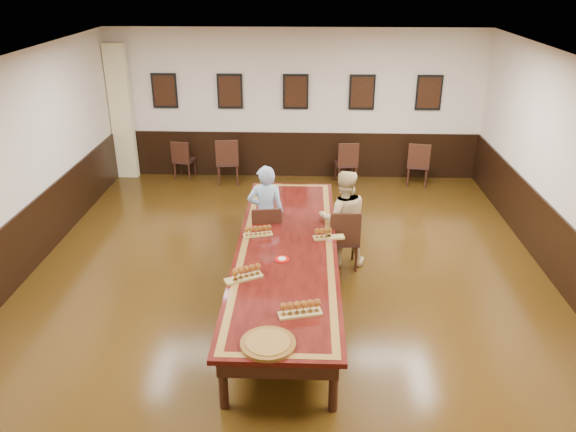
{
  "coord_description": "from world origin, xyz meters",
  "views": [
    {
      "loc": [
        0.27,
        -6.96,
        4.34
      ],
      "look_at": [
        0.0,
        0.5,
        1.0
      ],
      "focal_mm": 35.0,
      "sensor_mm": 36.0,
      "label": 1
    }
  ],
  "objects_px": {
    "chair_man": "(266,233)",
    "chair_woman": "(343,237)",
    "person_man": "(266,213)",
    "person_woman": "(343,218)",
    "spare_chair_a": "(184,159)",
    "spare_chair_b": "(227,160)",
    "conference_table": "(287,256)",
    "spare_chair_d": "(418,163)",
    "carved_platter": "(268,343)",
    "spare_chair_c": "(346,162)"
  },
  "relations": [
    {
      "from": "chair_woman",
      "to": "spare_chair_a",
      "type": "height_order",
      "value": "chair_woman"
    },
    {
      "from": "spare_chair_d",
      "to": "person_woman",
      "type": "height_order",
      "value": "person_woman"
    },
    {
      "from": "person_woman",
      "to": "person_man",
      "type": "bearing_deg",
      "value": -9.59
    },
    {
      "from": "chair_woman",
      "to": "chair_man",
      "type": "bearing_deg",
      "value": -9.67
    },
    {
      "from": "spare_chair_a",
      "to": "carved_platter",
      "type": "height_order",
      "value": "spare_chair_a"
    },
    {
      "from": "spare_chair_c",
      "to": "spare_chair_d",
      "type": "distance_m",
      "value": 1.53
    },
    {
      "from": "spare_chair_a",
      "to": "spare_chair_c",
      "type": "bearing_deg",
      "value": -171.7
    },
    {
      "from": "conference_table",
      "to": "carved_platter",
      "type": "relative_size",
      "value": 7.15
    },
    {
      "from": "chair_man",
      "to": "person_woman",
      "type": "xyz_separation_m",
      "value": [
        1.19,
        -0.02,
        0.28
      ]
    },
    {
      "from": "chair_woman",
      "to": "spare_chair_b",
      "type": "distance_m",
      "value": 4.29
    },
    {
      "from": "chair_woman",
      "to": "spare_chair_a",
      "type": "distance_m",
      "value": 5.12
    },
    {
      "from": "chair_man",
      "to": "spare_chair_a",
      "type": "height_order",
      "value": "chair_man"
    },
    {
      "from": "spare_chair_c",
      "to": "carved_platter",
      "type": "relative_size",
      "value": 1.35
    },
    {
      "from": "chair_man",
      "to": "chair_woman",
      "type": "xyz_separation_m",
      "value": [
        1.2,
        -0.13,
        0.0
      ]
    },
    {
      "from": "spare_chair_b",
      "to": "spare_chair_c",
      "type": "bearing_deg",
      "value": 174.51
    },
    {
      "from": "spare_chair_a",
      "to": "spare_chair_d",
      "type": "distance_m",
      "value": 5.09
    },
    {
      "from": "chair_woman",
      "to": "spare_chair_b",
      "type": "height_order",
      "value": "spare_chair_b"
    },
    {
      "from": "spare_chair_b",
      "to": "spare_chair_d",
      "type": "xyz_separation_m",
      "value": [
        4.08,
        0.03,
        -0.03
      ]
    },
    {
      "from": "spare_chair_b",
      "to": "spare_chair_d",
      "type": "distance_m",
      "value": 4.08
    },
    {
      "from": "person_man",
      "to": "carved_platter",
      "type": "distance_m",
      "value": 3.31
    },
    {
      "from": "spare_chair_d",
      "to": "conference_table",
      "type": "relative_size",
      "value": 0.19
    },
    {
      "from": "spare_chair_a",
      "to": "carved_platter",
      "type": "xyz_separation_m",
      "value": [
        2.35,
        -6.98,
        0.33
      ]
    },
    {
      "from": "spare_chair_a",
      "to": "carved_platter",
      "type": "distance_m",
      "value": 7.38
    },
    {
      "from": "spare_chair_a",
      "to": "spare_chair_d",
      "type": "height_order",
      "value": "spare_chair_d"
    },
    {
      "from": "spare_chair_d",
      "to": "spare_chair_b",
      "type": "bearing_deg",
      "value": 10.58
    },
    {
      "from": "spare_chair_d",
      "to": "carved_platter",
      "type": "xyz_separation_m",
      "value": [
        -2.74,
        -6.73,
        0.29
      ]
    },
    {
      "from": "spare_chair_b",
      "to": "carved_platter",
      "type": "xyz_separation_m",
      "value": [
        1.34,
        -6.7,
        0.26
      ]
    },
    {
      "from": "chair_woman",
      "to": "spare_chair_c",
      "type": "relative_size",
      "value": 1.05
    },
    {
      "from": "spare_chair_b",
      "to": "conference_table",
      "type": "height_order",
      "value": "spare_chair_b"
    },
    {
      "from": "spare_chair_d",
      "to": "carved_platter",
      "type": "distance_m",
      "value": 7.27
    },
    {
      "from": "spare_chair_c",
      "to": "carved_platter",
      "type": "bearing_deg",
      "value": 71.48
    },
    {
      "from": "chair_man",
      "to": "spare_chair_b",
      "type": "relative_size",
      "value": 0.97
    },
    {
      "from": "chair_woman",
      "to": "person_woman",
      "type": "height_order",
      "value": "person_woman"
    },
    {
      "from": "person_man",
      "to": "person_woman",
      "type": "relative_size",
      "value": 1.01
    },
    {
      "from": "spare_chair_d",
      "to": "chair_woman",
      "type": "bearing_deg",
      "value": 74.06
    },
    {
      "from": "spare_chair_a",
      "to": "person_man",
      "type": "height_order",
      "value": "person_man"
    },
    {
      "from": "chair_woman",
      "to": "person_man",
      "type": "xyz_separation_m",
      "value": [
        -1.21,
        0.23,
        0.29
      ]
    },
    {
      "from": "spare_chair_c",
      "to": "chair_woman",
      "type": "bearing_deg",
      "value": 77.58
    },
    {
      "from": "person_man",
      "to": "carved_platter",
      "type": "bearing_deg",
      "value": 88.05
    },
    {
      "from": "spare_chair_b",
      "to": "chair_man",
      "type": "bearing_deg",
      "value": 99.78
    },
    {
      "from": "spare_chair_b",
      "to": "spare_chair_d",
      "type": "bearing_deg",
      "value": 172.88
    },
    {
      "from": "chair_man",
      "to": "spare_chair_d",
      "type": "height_order",
      "value": "chair_man"
    },
    {
      "from": "spare_chair_d",
      "to": "carved_platter",
      "type": "bearing_deg",
      "value": 77.99
    },
    {
      "from": "spare_chair_d",
      "to": "carved_platter",
      "type": "height_order",
      "value": "spare_chair_d"
    },
    {
      "from": "person_man",
      "to": "conference_table",
      "type": "bearing_deg",
      "value": 102.36
    },
    {
      "from": "spare_chair_a",
      "to": "spare_chair_b",
      "type": "relative_size",
      "value": 0.86
    },
    {
      "from": "spare_chair_c",
      "to": "conference_table",
      "type": "height_order",
      "value": "spare_chair_c"
    },
    {
      "from": "chair_man",
      "to": "spare_chair_c",
      "type": "xyz_separation_m",
      "value": [
        1.46,
        3.59,
        -0.02
      ]
    },
    {
      "from": "chair_woman",
      "to": "carved_platter",
      "type": "relative_size",
      "value": 1.42
    },
    {
      "from": "person_woman",
      "to": "carved_platter",
      "type": "height_order",
      "value": "person_woman"
    }
  ]
}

